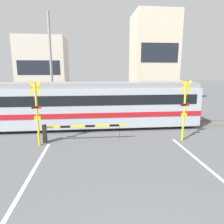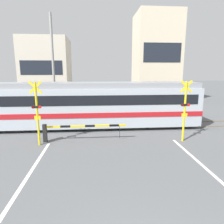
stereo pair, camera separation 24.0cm
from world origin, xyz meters
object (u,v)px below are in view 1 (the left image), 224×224
at_px(pedestrian, 122,104).
at_px(crossing_signal_left, 37,111).
at_px(crossing_barrier_near, 69,129).
at_px(crossing_barrier_far, 134,109).
at_px(crossing_signal_right, 184,108).
at_px(commuter_train, 62,104).

bearing_deg(pedestrian, crossing_signal_left, -125.31).
distance_m(crossing_barrier_near, pedestrian, 8.61).
relative_size(crossing_barrier_far, crossing_signal_right, 1.36).
xyz_separation_m(commuter_train, crossing_barrier_near, (0.79, -2.94, -0.97)).
bearing_deg(commuter_train, pedestrian, 43.28).
distance_m(crossing_signal_right, pedestrian, 8.40).
relative_size(crossing_barrier_near, crossing_signal_left, 1.36).
relative_size(commuter_train, crossing_barrier_near, 4.03).
height_order(crossing_barrier_near, crossing_barrier_far, same).
bearing_deg(crossing_signal_left, crossing_signal_right, 0.00).
xyz_separation_m(commuter_train, crossing_signal_left, (-0.77, -3.40, 0.21)).
relative_size(commuter_train, pedestrian, 11.92).
bearing_deg(crossing_barrier_far, pedestrian, 109.46).
bearing_deg(crossing_barrier_far, crossing_barrier_near, -131.35).
bearing_deg(pedestrian, crossing_barrier_far, -70.54).
bearing_deg(commuter_train, crossing_signal_left, -102.80).
distance_m(crossing_barrier_far, pedestrian, 2.19).
bearing_deg(crossing_signal_left, crossing_barrier_far, 42.97).
distance_m(commuter_train, crossing_signal_left, 3.49).
xyz_separation_m(crossing_signal_right, pedestrian, (-2.29, 8.02, -1.00)).
height_order(crossing_signal_left, crossing_signal_right, same).
bearing_deg(crossing_signal_right, crossing_signal_left, 180.00).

